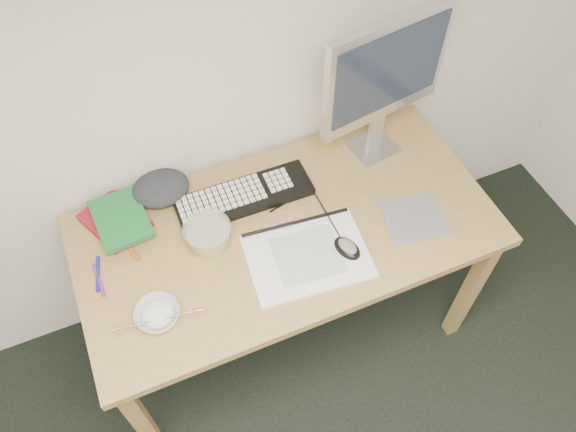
% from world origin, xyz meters
% --- Properties ---
extents(desk, '(1.40, 0.70, 0.75)m').
position_xyz_m(desk, '(0.26, 1.43, 0.67)').
color(desk, tan).
rests_on(desk, ground).
extents(mousepad, '(0.23, 0.22, 0.00)m').
position_xyz_m(mousepad, '(0.67, 1.30, 0.75)').
color(mousepad, slate).
rests_on(mousepad, desk).
extents(sketchpad, '(0.41, 0.31, 0.01)m').
position_xyz_m(sketchpad, '(0.28, 1.30, 0.76)').
color(sketchpad, silver).
rests_on(sketchpad, desk).
extents(keyboard, '(0.48, 0.16, 0.03)m').
position_xyz_m(keyboard, '(0.18, 1.60, 0.76)').
color(keyboard, black).
rests_on(keyboard, desk).
extents(monitor, '(0.47, 0.17, 0.55)m').
position_xyz_m(monitor, '(0.70, 1.64, 1.10)').
color(monitor, silver).
rests_on(monitor, desk).
extents(mouse, '(0.09, 0.12, 0.04)m').
position_xyz_m(mouse, '(0.41, 1.27, 0.78)').
color(mouse, black).
rests_on(mouse, sketchpad).
extents(rice_bowl, '(0.16, 0.16, 0.04)m').
position_xyz_m(rice_bowl, '(-0.22, 1.28, 0.77)').
color(rice_bowl, white).
rests_on(rice_bowl, desk).
extents(chopsticks, '(0.25, 0.06, 0.02)m').
position_xyz_m(chopsticks, '(-0.22, 1.25, 0.80)').
color(chopsticks, silver).
rests_on(chopsticks, rice_bowl).
extents(fruit_tub, '(0.18, 0.18, 0.08)m').
position_xyz_m(fruit_tub, '(0.01, 1.48, 0.79)').
color(fruit_tub, '#DEDF4E').
rests_on(fruit_tub, desk).
extents(book_red, '(0.23, 0.26, 0.02)m').
position_xyz_m(book_red, '(-0.26, 1.68, 0.76)').
color(book_red, maroon).
rests_on(book_red, desk).
extents(book_green, '(0.18, 0.24, 0.02)m').
position_xyz_m(book_green, '(-0.24, 1.66, 0.78)').
color(book_green, '#1B6D32').
rests_on(book_green, book_red).
extents(cloth_lump, '(0.20, 0.19, 0.07)m').
position_xyz_m(cloth_lump, '(-0.08, 1.73, 0.78)').
color(cloth_lump, '#24262C').
rests_on(cloth_lump, desk).
extents(pencil_pink, '(0.20, 0.02, 0.01)m').
position_xyz_m(pencil_pink, '(0.20, 1.45, 0.75)').
color(pencil_pink, pink).
rests_on(pencil_pink, desk).
extents(pencil_tan, '(0.12, 0.12, 0.01)m').
position_xyz_m(pencil_tan, '(0.32, 1.45, 0.75)').
color(pencil_tan, tan).
rests_on(pencil_tan, desk).
extents(pencil_black, '(0.17, 0.04, 0.01)m').
position_xyz_m(pencil_black, '(0.32, 1.53, 0.75)').
color(pencil_black, black).
rests_on(pencil_black, desk).
extents(marker_blue, '(0.04, 0.13, 0.01)m').
position_xyz_m(marker_blue, '(-0.36, 1.50, 0.76)').
color(marker_blue, '#1D1C9A').
rests_on(marker_blue, desk).
extents(marker_orange, '(0.05, 0.13, 0.01)m').
position_xyz_m(marker_orange, '(-0.24, 1.56, 0.76)').
color(marker_orange, orange).
rests_on(marker_orange, desk).
extents(marker_purple, '(0.02, 0.13, 0.01)m').
position_xyz_m(marker_purple, '(-0.36, 1.47, 0.76)').
color(marker_purple, '#732792').
rests_on(marker_purple, desk).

